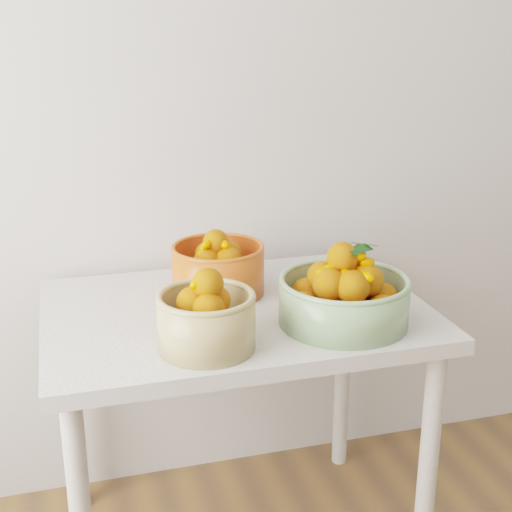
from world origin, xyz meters
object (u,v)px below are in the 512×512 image
object	(u,v)px
bowl_cream	(206,319)
table	(236,340)
bowl_green	(344,296)
bowl_orange	(218,268)

from	to	relation	value
bowl_cream	table	bearing A→B (deg)	60.06
table	bowl_green	xyz separation A→B (m)	(0.24, -0.17, 0.17)
table	bowl_cream	xyz separation A→B (m)	(-0.12, -0.22, 0.17)
table	bowl_cream	size ratio (longest dim) A/B	3.99
bowl_cream	bowl_orange	world-z (taller)	bowl_cream
bowl_cream	bowl_green	bearing A→B (deg)	7.72
table	bowl_cream	bearing A→B (deg)	-119.94
table	bowl_orange	xyz separation A→B (m)	(-0.02, 0.12, 0.17)
bowl_green	bowl_cream	bearing A→B (deg)	-172.28
table	bowl_orange	distance (m)	0.21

